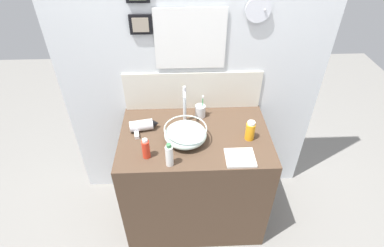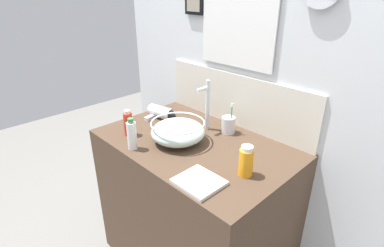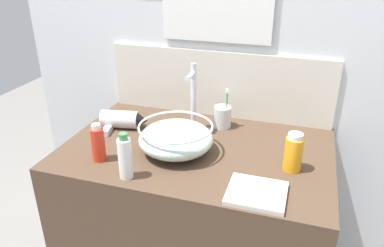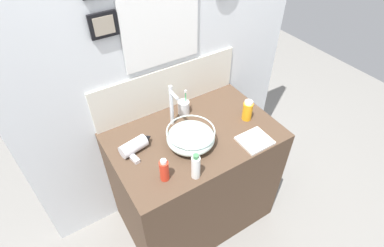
{
  "view_description": "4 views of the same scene",
  "coord_description": "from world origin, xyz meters",
  "views": [
    {
      "loc": [
        -0.08,
        -1.55,
        2.19
      ],
      "look_at": [
        -0.02,
        0.0,
        0.96
      ],
      "focal_mm": 28.0,
      "sensor_mm": 36.0,
      "label": 1
    },
    {
      "loc": [
        0.98,
        -0.97,
        1.6
      ],
      "look_at": [
        -0.02,
        0.0,
        0.96
      ],
      "focal_mm": 28.0,
      "sensor_mm": 36.0,
      "label": 2
    },
    {
      "loc": [
        0.37,
        -1.22,
        1.57
      ],
      "look_at": [
        -0.02,
        0.0,
        0.96
      ],
      "focal_mm": 35.0,
      "sensor_mm": 36.0,
      "label": 3
    },
    {
      "loc": [
        -0.71,
        -1.1,
        2.13
      ],
      "look_at": [
        -0.02,
        0.0,
        0.96
      ],
      "focal_mm": 28.0,
      "sensor_mm": 36.0,
      "label": 4
    }
  ],
  "objects": [
    {
      "name": "shampoo_bottle",
      "position": [
        -0.31,
        -0.2,
        0.93
      ],
      "size": [
        0.05,
        0.05,
        0.14
      ],
      "color": "red",
      "rests_on": "vanity_counter"
    },
    {
      "name": "toothbrush_cup",
      "position": [
        0.05,
        0.21,
        0.91
      ],
      "size": [
        0.08,
        0.08,
        0.18
      ],
      "color": "silver",
      "rests_on": "vanity_counter"
    },
    {
      "name": "glass_bowl_sink",
      "position": [
        -0.06,
        -0.06,
        0.92
      ],
      "size": [
        0.28,
        0.28,
        0.11
      ],
      "color": "silver",
      "rests_on": "vanity_counter"
    },
    {
      "name": "spray_bottle",
      "position": [
        0.36,
        -0.05,
        0.93
      ],
      "size": [
        0.06,
        0.06,
        0.14
      ],
      "color": "orange",
      "rests_on": "vanity_counter"
    },
    {
      "name": "vanity_counter",
      "position": [
        0.0,
        0.0,
        0.43
      ],
      "size": [
        1.03,
        0.66,
        0.86
      ],
      "primitive_type": "cube",
      "color": "#4C3828",
      "rests_on": "ground"
    },
    {
      "name": "ground_plane",
      "position": [
        0.0,
        0.0,
        0.0
      ],
      "size": [
        6.0,
        6.0,
        0.0
      ],
      "primitive_type": "plane",
      "color": "gray"
    },
    {
      "name": "lotion_bottle",
      "position": [
        -0.17,
        -0.27,
        0.94
      ],
      "size": [
        0.05,
        0.05,
        0.17
      ],
      "color": "white",
      "rests_on": "vanity_counter"
    },
    {
      "name": "back_panel",
      "position": [
        -0.0,
        0.36,
        1.22
      ],
      "size": [
        1.92,
        0.09,
        2.44
      ],
      "color": "silver",
      "rests_on": "ground"
    },
    {
      "name": "hair_drier",
      "position": [
        -0.35,
        0.07,
        0.9
      ],
      "size": [
        0.21,
        0.16,
        0.08
      ],
      "color": "silver",
      "rests_on": "vanity_counter"
    },
    {
      "name": "hand_towel",
      "position": [
        0.27,
        -0.24,
        0.87
      ],
      "size": [
        0.18,
        0.17,
        0.02
      ],
      "primitive_type": "cube",
      "color": "silver",
      "rests_on": "vanity_counter"
    },
    {
      "name": "faucet",
      "position": [
        -0.06,
        0.15,
        1.02
      ],
      "size": [
        0.02,
        0.09,
        0.29
      ],
      "color": "silver",
      "rests_on": "vanity_counter"
    }
  ]
}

